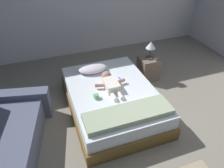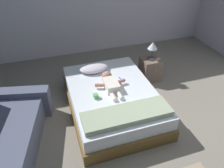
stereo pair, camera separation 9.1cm
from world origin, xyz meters
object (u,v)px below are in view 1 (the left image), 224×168
at_px(bed, 112,99).
at_px(nightstand, 148,68).
at_px(toothbrush, 120,79).
at_px(lamp, 151,46).
at_px(pillow, 93,68).
at_px(baby, 110,83).
at_px(toy_block, 96,96).

distance_m(bed, nightstand, 1.21).
height_order(bed, toothbrush, toothbrush).
height_order(toothbrush, lamp, lamp).
distance_m(toothbrush, lamp, 0.94).
distance_m(pillow, lamp, 1.18).
bearing_deg(baby, lamp, 29.27).
distance_m(baby, toy_block, 0.37).
xyz_separation_m(baby, lamp, (1.02, 0.57, 0.22)).
bearing_deg(bed, lamp, 32.60).
height_order(pillow, baby, baby).
xyz_separation_m(bed, toy_block, (-0.30, -0.14, 0.25)).
bearing_deg(baby, toy_block, -144.34).
bearing_deg(pillow, baby, -75.35).
bearing_deg(lamp, bed, -147.40).
bearing_deg(baby, toothbrush, 32.15).
bearing_deg(pillow, bed, -76.84).
bearing_deg(nightstand, toothbrush, -151.61).
relative_size(lamp, toy_block, 4.54).
relative_size(bed, nightstand, 4.16).
relative_size(pillow, toothbrush, 3.61).
bearing_deg(toy_block, baby, 35.66).
bearing_deg(toothbrush, nightstand, 28.39).
distance_m(nightstand, lamp, 0.48).
bearing_deg(pillow, lamp, 1.32).
bearing_deg(lamp, nightstand, -90.00).
height_order(toothbrush, nightstand, nightstand).
bearing_deg(toy_block, nightstand, 30.80).
bearing_deg(pillow, toy_block, -101.68).
distance_m(pillow, nightstand, 1.19).
xyz_separation_m(baby, toothbrush, (0.23, 0.15, -0.06)).
distance_m(nightstand, toy_block, 1.55).
xyz_separation_m(toothbrush, nightstand, (0.79, 0.43, -0.20)).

